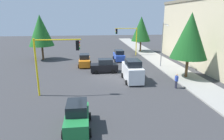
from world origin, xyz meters
name	(u,v)px	position (x,y,z in m)	size (l,w,h in m)	color
ground_plane	(106,76)	(0.00, 0.00, 0.00)	(120.00, 120.00, 0.00)	#353538
sidewalk_kerb	(166,65)	(-5.00, 10.50, 0.07)	(80.00, 4.00, 0.15)	gray
lane_arrow_near	(81,120)	(11.51, -3.00, 0.01)	(2.40, 1.10, 1.10)	silver
apartment_block	(213,32)	(-5.33, 18.50, 5.41)	(22.26, 9.30, 10.80)	#C6B793
traffic_signal_near_right	(54,56)	(6.00, -5.73, 4.15)	(0.36, 4.59, 5.88)	yellow
traffic_signal_far_left	(128,36)	(-14.00, 5.71, 4.05)	(0.36, 4.59, 5.73)	yellow
street_lamp_curbside	(163,40)	(-3.61, 9.20, 4.35)	(2.15, 0.28, 7.00)	slate
tree_roadside_far	(141,29)	(-18.00, 9.50, 5.23)	(4.36, 4.36, 7.97)	brown
tree_roadside_near	(190,36)	(2.00, 10.50, 5.57)	(4.62, 4.62, 8.47)	brown
tree_opposite_side	(41,30)	(-12.00, -11.00, 5.44)	(4.52, 4.52, 8.28)	brown
delivery_van_white	(132,71)	(2.38, 3.10, 1.28)	(4.80, 2.22, 2.77)	white
car_green	(77,117)	(12.64, -3.22, 0.90)	(3.70, 1.98, 1.98)	#1E7238
car_black	(104,66)	(-2.00, -0.10, 0.90)	(2.11, 3.93, 1.98)	black
car_blue	(119,56)	(-9.51, 3.22, 0.90)	(4.08, 2.02, 1.98)	blue
car_orange	(85,61)	(-6.00, -3.05, 0.90)	(3.99, 2.07, 1.98)	orange
pedestrian_crossing	(176,81)	(5.60, 7.49, 0.91)	(0.40, 0.24, 1.70)	#262638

